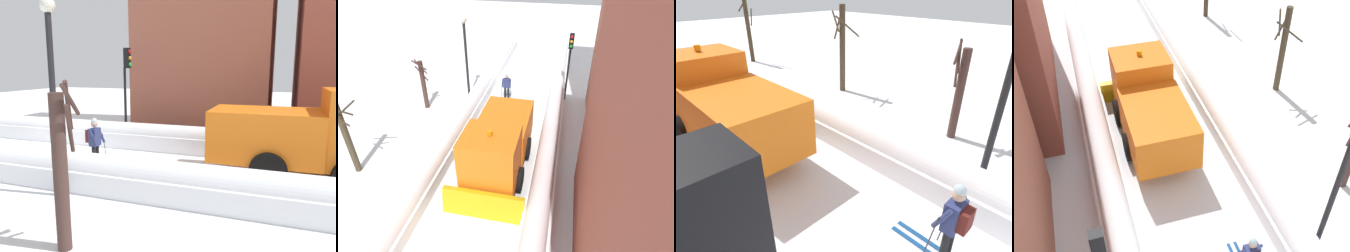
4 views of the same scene
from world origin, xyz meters
TOP-DOWN VIEW (x-y plane):
  - ground_plane at (0.00, 10.00)m, footprint 80.00×80.00m
  - snowbank_left at (-2.50, 10.00)m, footprint 1.10×36.00m
  - snowbank_right at (2.50, 10.00)m, footprint 1.10×36.00m
  - plow_truck at (-0.38, 9.87)m, footprint 3.20×5.98m
  - skier at (0.73, 2.89)m, footprint 0.62×1.80m
  - traffic_light_pole at (-3.09, 2.27)m, footprint 0.28×0.42m
  - street_lamp at (3.25, 3.27)m, footprint 0.40×0.40m
  - bare_tree_near at (5.45, 5.15)m, footprint 0.80×0.55m

SIDE VIEW (x-z plane):
  - ground_plane at x=0.00m, z-range 0.00..0.00m
  - snowbank_right at x=2.50m, z-range -0.06..1.02m
  - snowbank_left at x=-2.50m, z-range -0.05..1.06m
  - skier at x=0.73m, z-range 0.10..1.91m
  - plow_truck at x=-0.38m, z-range -0.08..3.04m
  - bare_tree_near at x=5.45m, z-range -0.03..3.29m
  - traffic_light_pole at x=-3.09m, z-range 0.89..5.30m
  - street_lamp at x=3.25m, z-range 0.70..5.98m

